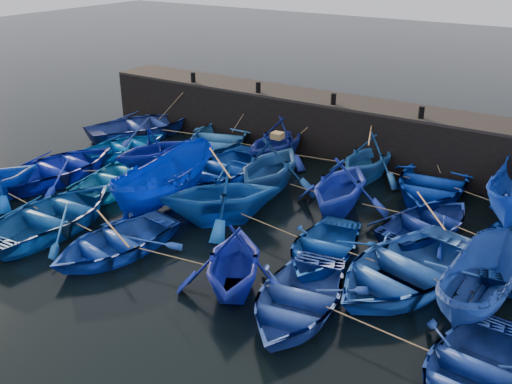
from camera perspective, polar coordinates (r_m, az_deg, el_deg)
The scene contains 33 objects.
ground at distance 19.43m, azimuth -5.14°, elevation -5.12°, with size 120.00×120.00×0.00m, color black.
quay_wall at distance 27.28m, azimuth 8.39°, elevation 6.32°, with size 26.00×2.50×2.50m, color black.
quay_top at distance 26.92m, azimuth 8.56°, elevation 8.97°, with size 26.00×2.50×0.12m, color black.
bollard_0 at distance 30.20m, azimuth -6.31°, elevation 11.34°, with size 0.24×0.24×0.50m, color black.
bollard_1 at distance 27.92m, azimuth 0.22°, elevation 10.43°, with size 0.24×0.24×0.50m, color black.
bollard_2 at distance 26.05m, azimuth 7.75°, elevation 9.22°, with size 0.24×0.24×0.50m, color black.
bollard_3 at distance 24.69m, azimuth 16.21°, elevation 7.66°, with size 0.24×0.24×0.50m, color black.
boat_0 at distance 30.27m, azimuth -11.26°, elevation 6.58°, with size 4.09×5.72×1.19m, color navy.
boat_1 at distance 27.83m, azimuth -3.83°, elevation 5.41°, with size 3.96×5.53×1.15m, color #2564B5.
boat_2 at distance 25.95m, azimuth 2.11°, elevation 5.19°, with size 3.48×4.03×2.12m, color navy.
boat_3 at distance 24.51m, azimuth 11.16°, elevation 3.45°, with size 3.30×3.82×2.01m, color #1C5796.
boat_4 at distance 23.67m, azimuth 17.17°, elevation 0.96°, with size 4.05×5.67×1.18m, color navy.
boat_6 at distance 27.76m, azimuth -12.86°, elevation 4.50°, with size 3.03×4.23×0.88m, color blue.
boat_7 at distance 25.36m, azimuth -9.98°, elevation 4.23°, with size 3.27×3.79×2.00m, color #04127D.
boat_8 at distance 24.05m, azimuth -3.54°, elevation 2.33°, with size 3.87×5.41×1.12m, color #09379C.
boat_9 at distance 22.77m, azimuth 1.45°, elevation 2.72°, with size 3.80×4.41×2.32m, color navy.
boat_10 at distance 21.29m, azimuth 8.49°, elevation 0.73°, with size 3.63×4.21×2.21m, color #182EA5.
boat_11 at distance 20.63m, azimuth 16.89°, elevation -2.91°, with size 3.11×4.34×0.90m, color navy.
boat_13 at distance 25.61m, azimuth -19.01°, elevation 2.39°, with size 3.85×5.38×1.12m, color #0B1C91.
boat_14 at distance 24.09m, azimuth -13.30°, elevation 1.53°, with size 3.30×4.61×0.96m, color blue.
boat_15 at distance 21.77m, azimuth -9.10°, elevation 0.99°, with size 2.00×5.30×2.05m, color #002096.
boat_16 at distance 20.32m, azimuth -3.57°, elevation -0.10°, with size 3.74×4.34×2.28m, color #0A459F.
boat_17 at distance 18.34m, azimuth 6.66°, elevation -5.56°, with size 2.97×4.15×0.86m, color #0E43A0.
boat_18 at distance 17.38m, azimuth 14.56°, elevation -7.39°, with size 4.14×5.79×1.20m, color blue.
boat_19 at distance 16.75m, azimuth 21.32°, elevation -8.62°, with size 1.67×4.44×1.72m, color navy.
boat_21 at distance 21.24m, azimuth -19.52°, elevation -2.13°, with size 3.89×5.44×1.13m, color navy.
boat_22 at distance 19.04m, azimuth -14.02°, elevation -4.83°, with size 3.26×4.56×0.95m, color #183FA5.
boat_23 at distance 16.40m, azimuth -2.27°, elevation -6.93°, with size 3.28×3.81×2.00m, color #122193.
boat_24 at distance 15.79m, azimuth 4.09°, elevation -10.56°, with size 3.36×4.70×0.98m, color #2A4A9F.
boat_25 at distance 14.42m, azimuth 20.79°, elevation -16.29°, with size 3.24×4.53×0.94m, color navy.
wooden_crate at distance 22.19m, azimuth 2.15°, elevation 5.66°, with size 0.43×0.42×0.25m, color olive.
mooring_ropes at distance 22.89m, azimuth 2.06°, elevation 2.08°, with size 18.20×11.71×2.10m.
loose_oars at distance 20.32m, azimuth 3.43°, elevation 1.20°, with size 10.38×12.49×1.44m.
Camera 1 is at (10.61, -13.26, 9.43)m, focal length 40.00 mm.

